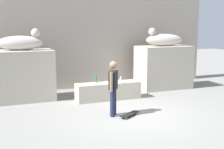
# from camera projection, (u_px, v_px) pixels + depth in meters

# --- Properties ---
(ground_plane) EXTENTS (40.00, 40.00, 0.00)m
(ground_plane) POSITION_uv_depth(u_px,v_px,m) (132.00, 115.00, 9.08)
(ground_plane) COLOR gray
(facade_wall) EXTENTS (11.35, 0.60, 5.60)m
(facade_wall) POSITION_uv_depth(u_px,v_px,m) (87.00, 23.00, 12.93)
(facade_wall) COLOR #ADA192
(facade_wall) RESTS_ON ground_plane
(pedestal_left) EXTENTS (2.28, 1.26, 1.83)m
(pedestal_left) POSITION_uv_depth(u_px,v_px,m) (22.00, 76.00, 10.72)
(pedestal_left) COLOR #B7AD99
(pedestal_left) RESTS_ON ground_plane
(pedestal_right) EXTENTS (2.28, 1.26, 1.83)m
(pedestal_right) POSITION_uv_depth(u_px,v_px,m) (163.00, 67.00, 12.84)
(pedestal_right) COLOR #B7AD99
(pedestal_right) RESTS_ON ground_plane
(statue_reclining_left) EXTENTS (1.67, 0.80, 0.78)m
(statue_reclining_left) POSITION_uv_depth(u_px,v_px,m) (21.00, 42.00, 10.53)
(statue_reclining_left) COLOR #BEB3AC
(statue_reclining_left) RESTS_ON pedestal_left
(statue_reclining_right) EXTENTS (1.68, 0.84, 0.78)m
(statue_reclining_right) POSITION_uv_depth(u_px,v_px,m) (163.00, 39.00, 12.64)
(statue_reclining_right) COLOR #BEB3AC
(statue_reclining_right) RESTS_ON pedestal_right
(ledge_block) EXTENTS (2.40, 0.62, 0.63)m
(ledge_block) POSITION_uv_depth(u_px,v_px,m) (108.00, 91.00, 10.92)
(ledge_block) COLOR #B7AD99
(ledge_block) RESTS_ON ground_plane
(skater) EXTENTS (0.37, 0.45, 1.67)m
(skater) POSITION_uv_depth(u_px,v_px,m) (113.00, 86.00, 8.86)
(skater) COLOR #1E233F
(skater) RESTS_ON ground_plane
(skateboard) EXTENTS (0.78, 0.60, 0.08)m
(skateboard) POSITION_uv_depth(u_px,v_px,m) (130.00, 114.00, 8.94)
(skateboard) COLOR black
(skateboard) RESTS_ON ground_plane
(bottle_green) EXTENTS (0.08, 0.08, 0.31)m
(bottle_green) POSITION_uv_depth(u_px,v_px,m) (96.00, 79.00, 10.89)
(bottle_green) COLOR #1E722D
(bottle_green) RESTS_ON ledge_block
(bottle_clear) EXTENTS (0.07, 0.07, 0.26)m
(bottle_clear) POSITION_uv_depth(u_px,v_px,m) (121.00, 80.00, 10.79)
(bottle_clear) COLOR silver
(bottle_clear) RESTS_ON ledge_block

